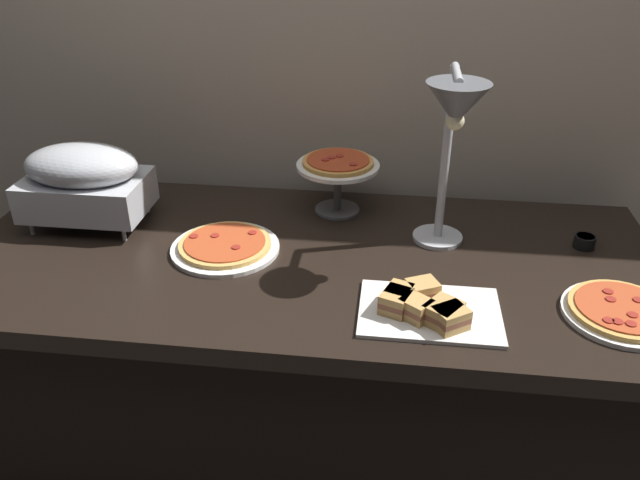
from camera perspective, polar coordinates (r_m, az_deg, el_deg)
ground_plane at (r=2.20m, az=-0.94°, el=-18.72°), size 8.00×8.00×0.00m
back_wall at (r=2.02m, az=0.83°, el=16.81°), size 4.40×0.04×2.40m
buffet_table at (r=1.93m, az=-1.04°, el=-11.02°), size 1.90×0.84×0.76m
chafing_dish at (r=1.95m, az=-20.49°, el=5.10°), size 0.35×0.23×0.24m
heat_lamp at (r=1.55m, az=11.96°, el=10.33°), size 0.15×0.30×0.50m
pizza_plate_front at (r=1.75m, az=-8.52°, el=-0.51°), size 0.30×0.30×0.03m
pizza_plate_center at (r=1.63m, az=25.55°, el=-5.84°), size 0.27×0.27×0.03m
pizza_plate_raised_stand at (r=1.90m, az=1.62°, el=6.38°), size 0.25×0.25×0.17m
sandwich_platter at (r=1.49m, az=9.45°, el=-6.05°), size 0.33×0.23×0.06m
sauce_cup_near at (r=1.89m, az=22.73°, el=-0.08°), size 0.06×0.06×0.04m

